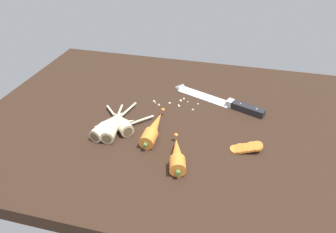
{
  "coord_description": "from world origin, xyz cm",
  "views": [
    {
      "loc": [
        20.19,
        -81.14,
        56.25
      ],
      "look_at": [
        0.0,
        -2.0,
        1.5
      ],
      "focal_mm": 33.64,
      "sensor_mm": 36.0,
      "label": 1
    }
  ],
  "objects_px": {
    "carrot_slice_stack": "(246,148)",
    "whole_carrot": "(153,129)",
    "parsnip_front": "(109,124)",
    "whole_carrot_second": "(177,155)",
    "parsnip_mid_right": "(121,122)",
    "parsnip_mid_left": "(112,126)",
    "chefs_knife": "(215,99)",
    "parsnip_back": "(116,126)"
  },
  "relations": [
    {
      "from": "parsnip_front",
      "to": "parsnip_back",
      "type": "xyz_separation_m",
      "value": [
        0.02,
        -0.01,
        0.0
      ]
    },
    {
      "from": "whole_carrot_second",
      "to": "parsnip_mid_right",
      "type": "height_order",
      "value": "whole_carrot_second"
    },
    {
      "from": "whole_carrot",
      "to": "parsnip_back",
      "type": "xyz_separation_m",
      "value": [
        -0.11,
        -0.01,
        -0.0
      ]
    },
    {
      "from": "parsnip_front",
      "to": "parsnip_mid_left",
      "type": "bearing_deg",
      "value": -31.24
    },
    {
      "from": "parsnip_front",
      "to": "parsnip_mid_right",
      "type": "relative_size",
      "value": 1.54
    },
    {
      "from": "parsnip_front",
      "to": "parsnip_mid_left",
      "type": "xyz_separation_m",
      "value": [
        0.01,
        -0.01,
        0.0
      ]
    },
    {
      "from": "parsnip_front",
      "to": "carrot_slice_stack",
      "type": "bearing_deg",
      "value": -0.01
    },
    {
      "from": "whole_carrot",
      "to": "parsnip_mid_right",
      "type": "bearing_deg",
      "value": 173.26
    },
    {
      "from": "parsnip_mid_right",
      "to": "parsnip_back",
      "type": "height_order",
      "value": "same"
    },
    {
      "from": "parsnip_mid_left",
      "to": "whole_carrot",
      "type": "bearing_deg",
      "value": 6.28
    },
    {
      "from": "whole_carrot",
      "to": "carrot_slice_stack",
      "type": "distance_m",
      "value": 0.27
    },
    {
      "from": "chefs_knife",
      "to": "carrot_slice_stack",
      "type": "height_order",
      "value": "carrot_slice_stack"
    },
    {
      "from": "parsnip_mid_right",
      "to": "parsnip_mid_left",
      "type": "bearing_deg",
      "value": -121.72
    },
    {
      "from": "parsnip_mid_right",
      "to": "whole_carrot",
      "type": "bearing_deg",
      "value": -6.74
    },
    {
      "from": "chefs_knife",
      "to": "parsnip_mid_left",
      "type": "distance_m",
      "value": 0.37
    },
    {
      "from": "parsnip_back",
      "to": "whole_carrot_second",
      "type": "bearing_deg",
      "value": -22.3
    },
    {
      "from": "chefs_knife",
      "to": "whole_carrot_second",
      "type": "distance_m",
      "value": 0.34
    },
    {
      "from": "whole_carrot_second",
      "to": "parsnip_mid_right",
      "type": "bearing_deg",
      "value": 151.35
    },
    {
      "from": "carrot_slice_stack",
      "to": "whole_carrot",
      "type": "bearing_deg",
      "value": 178.68
    },
    {
      "from": "whole_carrot",
      "to": "parsnip_mid_left",
      "type": "relative_size",
      "value": 1.01
    },
    {
      "from": "chefs_knife",
      "to": "parsnip_mid_right",
      "type": "xyz_separation_m",
      "value": [
        -0.26,
        -0.23,
        0.01
      ]
    },
    {
      "from": "parsnip_back",
      "to": "carrot_slice_stack",
      "type": "distance_m",
      "value": 0.38
    },
    {
      "from": "whole_carrot",
      "to": "parsnip_back",
      "type": "bearing_deg",
      "value": -173.43
    },
    {
      "from": "parsnip_front",
      "to": "parsnip_mid_left",
      "type": "distance_m",
      "value": 0.01
    },
    {
      "from": "whole_carrot_second",
      "to": "carrot_slice_stack",
      "type": "bearing_deg",
      "value": 27.63
    },
    {
      "from": "parsnip_back",
      "to": "chefs_knife",
      "type": "bearing_deg",
      "value": 44.14
    },
    {
      "from": "chefs_knife",
      "to": "whole_carrot_second",
      "type": "bearing_deg",
      "value": -99.51
    },
    {
      "from": "whole_carrot_second",
      "to": "parsnip_front",
      "type": "xyz_separation_m",
      "value": [
        -0.23,
        0.09,
        -0.0
      ]
    },
    {
      "from": "parsnip_front",
      "to": "parsnip_mid_right",
      "type": "height_order",
      "value": "same"
    },
    {
      "from": "parsnip_mid_left",
      "to": "parsnip_back",
      "type": "bearing_deg",
      "value": 3.43
    },
    {
      "from": "parsnip_mid_left",
      "to": "parsnip_back",
      "type": "height_order",
      "value": "same"
    },
    {
      "from": "whole_carrot",
      "to": "chefs_knife",
      "type": "bearing_deg",
      "value": 58.08
    },
    {
      "from": "chefs_knife",
      "to": "parsnip_mid_right",
      "type": "distance_m",
      "value": 0.34
    },
    {
      "from": "chefs_knife",
      "to": "carrot_slice_stack",
      "type": "bearing_deg",
      "value": -64.72
    },
    {
      "from": "whole_carrot",
      "to": "whole_carrot_second",
      "type": "relative_size",
      "value": 1.24
    },
    {
      "from": "carrot_slice_stack",
      "to": "parsnip_front",
      "type": "bearing_deg",
      "value": 179.99
    },
    {
      "from": "whole_carrot",
      "to": "parsnip_mid_right",
      "type": "xyz_separation_m",
      "value": [
        -0.11,
        0.01,
        -0.0
      ]
    },
    {
      "from": "parsnip_back",
      "to": "parsnip_front",
      "type": "bearing_deg",
      "value": 164.28
    },
    {
      "from": "parsnip_front",
      "to": "carrot_slice_stack",
      "type": "height_order",
      "value": "parsnip_front"
    },
    {
      "from": "parsnip_mid_left",
      "to": "parsnip_back",
      "type": "relative_size",
      "value": 1.27
    },
    {
      "from": "parsnip_back",
      "to": "carrot_slice_stack",
      "type": "relative_size",
      "value": 1.74
    },
    {
      "from": "whole_carrot",
      "to": "whole_carrot_second",
      "type": "xyz_separation_m",
      "value": [
        0.09,
        -0.1,
        0.0
      ]
    }
  ]
}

